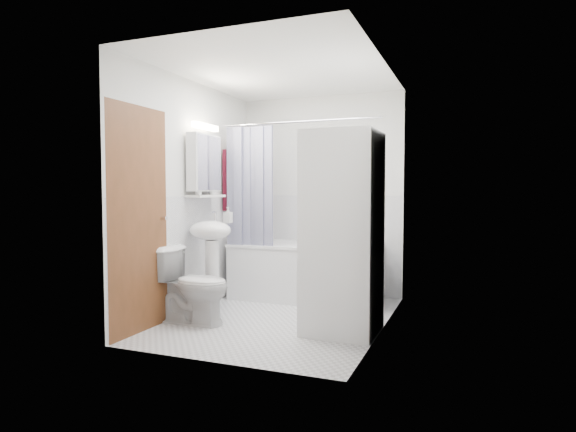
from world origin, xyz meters
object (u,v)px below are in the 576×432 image
(sink, at_px, (211,245))
(bathtub, at_px, (306,268))
(toilet, at_px, (193,286))
(washer_dryer, at_px, (342,232))

(sink, bearing_deg, bathtub, 53.90)
(sink, bearing_deg, toilet, -85.15)
(bathtub, bearing_deg, toilet, -116.11)
(sink, distance_m, toilet, 0.53)
(toilet, bearing_deg, sink, 4.57)
(bathtub, bearing_deg, sink, -126.10)
(sink, relative_size, toilet, 1.43)
(toilet, bearing_deg, bathtub, -26.39)
(sink, height_order, toilet, sink)
(sink, xyz_separation_m, washer_dryer, (1.43, -0.17, 0.18))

